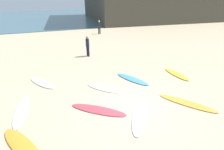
{
  "coord_description": "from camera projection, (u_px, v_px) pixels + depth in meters",
  "views": [
    {
      "loc": [
        -3.36,
        -5.84,
        4.56
      ],
      "look_at": [
        -0.06,
        2.58,
        0.3
      ],
      "focal_mm": 26.95,
      "sensor_mm": 36.0,
      "label": 1
    }
  ],
  "objects": [
    {
      "name": "surfboard_5",
      "position": [
        42.0,
        83.0,
        9.66
      ],
      "size": [
        1.62,
        2.13,
        0.07
      ],
      "primitive_type": "ellipsoid",
      "rotation": [
        0.0,
        0.0,
        3.7
      ],
      "color": "#E9EDC5",
      "rests_on": "ground_plane"
    },
    {
      "name": "surfboard_1",
      "position": [
        133.0,
        79.0,
        10.08
      ],
      "size": [
        1.48,
        2.28,
        0.09
      ],
      "primitive_type": "ellipsoid",
      "rotation": [
        0.0,
        0.0,
        0.44
      ],
      "color": "#4B96D6",
      "rests_on": "ground_plane"
    },
    {
      "name": "beachgoer_near",
      "position": [
        88.0,
        45.0,
        13.68
      ],
      "size": [
        0.35,
        0.35,
        1.66
      ],
      "rotation": [
        0.0,
        0.0,
        1.88
      ],
      "color": "#191E33",
      "rests_on": "ground_plane"
    },
    {
      "name": "surfboard_6",
      "position": [
        140.0,
        117.0,
        6.91
      ],
      "size": [
        1.78,
        2.16,
        0.06
      ],
      "primitive_type": "ellipsoid",
      "rotation": [
        0.0,
        0.0,
        -0.62
      ],
      "color": "white",
      "rests_on": "ground_plane"
    },
    {
      "name": "surfboard_3",
      "position": [
        22.0,
        111.0,
        7.32
      ],
      "size": [
        0.76,
        2.51,
        0.06
      ],
      "primitive_type": "ellipsoid",
      "rotation": [
        0.0,
        0.0,
        -0.08
      ],
      "color": "white",
      "rests_on": "ground_plane"
    },
    {
      "name": "surfboard_0",
      "position": [
        187.0,
        103.0,
        7.84
      ],
      "size": [
        1.91,
        2.43,
        0.07
      ],
      "primitive_type": "ellipsoid",
      "rotation": [
        0.0,
        0.0,
        0.61
      ],
      "color": "#F4A236",
      "rests_on": "ground_plane"
    },
    {
      "name": "beachgoer_mid",
      "position": [
        99.0,
        26.0,
        21.9
      ],
      "size": [
        0.34,
        0.34,
        1.73
      ],
      "rotation": [
        0.0,
        0.0,
        0.23
      ],
      "color": "black",
      "rests_on": "ground_plane"
    },
    {
      "name": "surfboard_4",
      "position": [
        103.0,
        88.0,
        9.14
      ],
      "size": [
        1.76,
        1.88,
        0.06
      ],
      "primitive_type": "ellipsoid",
      "rotation": [
        0.0,
        0.0,
        3.87
      ],
      "color": "silver",
      "rests_on": "ground_plane"
    },
    {
      "name": "surfboard_2",
      "position": [
        177.0,
        74.0,
        10.72
      ],
      "size": [
        0.66,
        2.02,
        0.09
      ],
      "primitive_type": "ellipsoid",
      "rotation": [
        0.0,
        0.0,
        3.18
      ],
      "color": "yellow",
      "rests_on": "ground_plane"
    },
    {
      "name": "surfboard_8",
      "position": [
        22.0,
        146.0,
        5.59
      ],
      "size": [
        1.68,
        2.34,
        0.09
      ],
      "primitive_type": "ellipsoid",
      "rotation": [
        0.0,
        0.0,
        0.52
      ],
      "color": "#F99D2D",
      "rests_on": "ground_plane"
    },
    {
      "name": "ground_plane",
      "position": [
        133.0,
        102.0,
        7.97
      ],
      "size": [
        120.0,
        120.0,
        0.0
      ],
      "primitive_type": "plane",
      "color": "#C6B28E"
    },
    {
      "name": "surfboard_7",
      "position": [
        98.0,
        110.0,
        7.37
      ],
      "size": [
        2.34,
        2.03,
        0.06
      ],
      "primitive_type": "ellipsoid",
      "rotation": [
        0.0,
        0.0,
        0.89
      ],
      "color": "#D54250",
      "rests_on": "ground_plane"
    },
    {
      "name": "ocean_water",
      "position": [
        57.0,
        16.0,
        41.59
      ],
      "size": [
        120.0,
        40.0,
        0.08
      ],
      "primitive_type": "cube",
      "color": "#426675",
      "rests_on": "ground_plane"
    }
  ]
}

